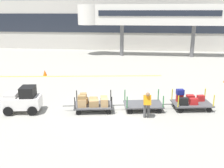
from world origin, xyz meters
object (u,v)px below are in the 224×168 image
at_px(baggage_cart_middle, 143,105).
at_px(baggage_cart_tail, 190,101).
at_px(baggage_cart_lead, 92,102).
at_px(baggage_handler, 147,104).
at_px(baggage_tug, 23,100).
at_px(safety_cone_far, 45,73).

distance_m(baggage_cart_middle, baggage_cart_tail, 2.88).
height_order(baggage_cart_lead, baggage_handler, baggage_handler).
bearing_deg(baggage_cart_tail, baggage_handler, -146.90).
height_order(baggage_tug, baggage_cart_middle, baggage_tug).
distance_m(baggage_tug, safety_cone_far, 8.96).
relative_size(baggage_tug, baggage_handler, 1.44).
height_order(baggage_tug, baggage_cart_lead, baggage_tug).
height_order(baggage_tug, safety_cone_far, baggage_tug).
bearing_deg(baggage_tug, baggage_cart_tail, 9.53).
height_order(baggage_handler, safety_cone_far, baggage_handler).
bearing_deg(baggage_cart_lead, baggage_tug, -171.00).
bearing_deg(baggage_cart_tail, baggage_cart_lead, -170.10).
xyz_separation_m(baggage_tug, baggage_cart_lead, (4.04, 0.64, -0.21)).
distance_m(baggage_cart_lead, safety_cone_far, 10.10).
relative_size(baggage_cart_middle, baggage_handler, 1.97).
distance_m(baggage_cart_lead, baggage_handler, 3.31).
bearing_deg(baggage_cart_middle, safety_cone_far, 140.17).
bearing_deg(baggage_cart_tail, baggage_tug, -170.47).
relative_size(baggage_cart_lead, baggage_cart_middle, 1.00).
xyz_separation_m(baggage_tug, safety_cone_far, (-2.01, 8.72, -0.48)).
bearing_deg(safety_cone_far, baggage_cart_middle, -39.83).
relative_size(baggage_tug, baggage_cart_middle, 0.73).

